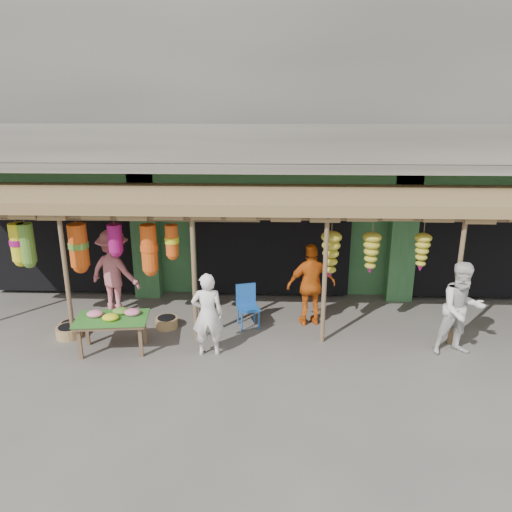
{
  "coord_description": "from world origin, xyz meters",
  "views": [
    {
      "loc": [
        0.03,
        -9.15,
        4.64
      ],
      "look_at": [
        -0.36,
        1.0,
        1.38
      ],
      "focal_mm": 35.0,
      "sensor_mm": 36.0,
      "label": 1
    }
  ],
  "objects_px": {
    "flower_table": "(113,319)",
    "person_vendor": "(311,285)",
    "person_shopper": "(114,271)",
    "blue_chair": "(247,303)",
    "person_right": "(461,309)",
    "person_front": "(208,314)"
  },
  "relations": [
    {
      "from": "person_right",
      "to": "person_shopper",
      "type": "bearing_deg",
      "value": 158.72
    },
    {
      "from": "blue_chair",
      "to": "person_shopper",
      "type": "relative_size",
      "value": 0.47
    },
    {
      "from": "flower_table",
      "to": "blue_chair",
      "type": "bearing_deg",
      "value": 19.16
    },
    {
      "from": "flower_table",
      "to": "person_shopper",
      "type": "relative_size",
      "value": 0.75
    },
    {
      "from": "person_vendor",
      "to": "person_shopper",
      "type": "bearing_deg",
      "value": -18.98
    },
    {
      "from": "person_vendor",
      "to": "person_right",
      "type": "bearing_deg",
      "value": 144.05
    },
    {
      "from": "person_vendor",
      "to": "blue_chair",
      "type": "bearing_deg",
      "value": -7.48
    },
    {
      "from": "person_vendor",
      "to": "person_front",
      "type": "bearing_deg",
      "value": 22.4
    },
    {
      "from": "person_right",
      "to": "person_vendor",
      "type": "xyz_separation_m",
      "value": [
        -2.67,
        1.18,
        -0.02
      ]
    },
    {
      "from": "flower_table",
      "to": "person_vendor",
      "type": "bearing_deg",
      "value": 12.26
    },
    {
      "from": "flower_table",
      "to": "blue_chair",
      "type": "relative_size",
      "value": 1.58
    },
    {
      "from": "blue_chair",
      "to": "flower_table",
      "type": "bearing_deg",
      "value": -171.22
    },
    {
      "from": "blue_chair",
      "to": "person_right",
      "type": "bearing_deg",
      "value": -31.92
    },
    {
      "from": "blue_chair",
      "to": "person_right",
      "type": "xyz_separation_m",
      "value": [
        4.01,
        -1.07,
        0.4
      ]
    },
    {
      "from": "flower_table",
      "to": "person_shopper",
      "type": "distance_m",
      "value": 1.91
    },
    {
      "from": "blue_chair",
      "to": "person_front",
      "type": "distance_m",
      "value": 1.46
    },
    {
      "from": "flower_table",
      "to": "person_vendor",
      "type": "xyz_separation_m",
      "value": [
        3.8,
        1.3,
        0.24
      ]
    },
    {
      "from": "blue_chair",
      "to": "person_vendor",
      "type": "xyz_separation_m",
      "value": [
        1.34,
        0.11,
        0.39
      ]
    },
    {
      "from": "person_front",
      "to": "person_vendor",
      "type": "relative_size",
      "value": 0.91
    },
    {
      "from": "person_vendor",
      "to": "person_shopper",
      "type": "height_order",
      "value": "person_shopper"
    },
    {
      "from": "flower_table",
      "to": "person_right",
      "type": "relative_size",
      "value": 0.78
    },
    {
      "from": "blue_chair",
      "to": "person_right",
      "type": "relative_size",
      "value": 0.49
    }
  ]
}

